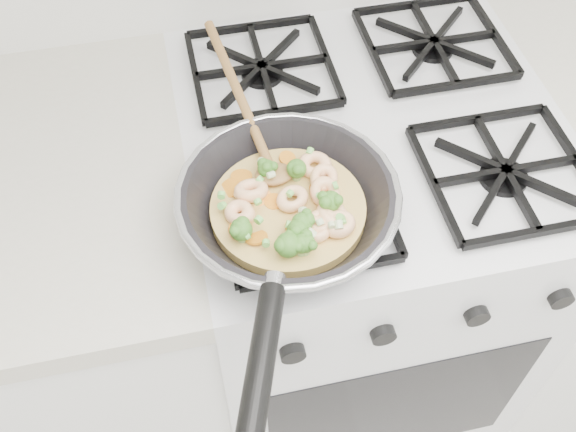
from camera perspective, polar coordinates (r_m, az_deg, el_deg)
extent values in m
cube|color=silver|center=(1.42, 5.51, -5.22)|extent=(0.60, 0.60, 0.90)
cube|color=black|center=(1.29, 9.28, -16.26)|extent=(0.48, 0.00, 0.40)
cube|color=black|center=(1.06, 7.44, 8.23)|extent=(0.56, 0.56, 0.02)
torus|color=#BABAC2|center=(0.86, 0.00, 1.90)|extent=(0.30, 0.30, 0.01)
cylinder|color=black|center=(0.74, -2.34, -12.61)|extent=(0.09, 0.19, 0.03)
cylinder|color=tan|center=(0.89, 0.00, 0.55)|extent=(0.21, 0.21, 0.02)
ellipsoid|color=olive|center=(0.90, -1.18, 3.60)|extent=(0.05, 0.06, 0.02)
cylinder|color=olive|center=(0.98, -4.28, 10.47)|extent=(0.06, 0.26, 0.07)
torus|color=#FFCC96|center=(0.89, -3.17, 2.17)|extent=(0.05, 0.06, 0.03)
torus|color=#FFCC96|center=(0.85, 2.39, -1.16)|extent=(0.05, 0.05, 0.02)
torus|color=#FFCC96|center=(0.88, 3.16, 2.06)|extent=(0.05, 0.05, 0.02)
torus|color=#FFCC96|center=(0.86, 3.76, 0.10)|extent=(0.06, 0.05, 0.03)
torus|color=#FFCC96|center=(0.92, 2.29, 4.37)|extent=(0.06, 0.07, 0.03)
torus|color=#FFCC96|center=(0.85, 2.87, -0.57)|extent=(0.05, 0.05, 0.02)
torus|color=#FFCC96|center=(0.90, 3.08, 3.27)|extent=(0.06, 0.06, 0.02)
torus|color=#FFCC96|center=(0.85, 4.36, -0.70)|extent=(0.06, 0.06, 0.02)
torus|color=#FFCC96|center=(0.86, -4.14, 0.24)|extent=(0.06, 0.06, 0.03)
torus|color=#FFCC96|center=(0.88, 0.35, 1.49)|extent=(0.06, 0.06, 0.02)
ellipsoid|color=#467F29|center=(0.90, 0.74, 4.06)|extent=(0.04, 0.04, 0.03)
ellipsoid|color=#467F29|center=(0.82, 1.13, -2.38)|extent=(0.03, 0.03, 0.03)
ellipsoid|color=#467F29|center=(0.83, -4.02, -1.19)|extent=(0.04, 0.04, 0.03)
ellipsoid|color=#467F29|center=(0.83, 0.83, -1.25)|extent=(0.04, 0.04, 0.03)
ellipsoid|color=#467F29|center=(0.90, -1.83, 4.08)|extent=(0.03, 0.03, 0.02)
ellipsoid|color=#467F29|center=(0.86, 3.66, 1.27)|extent=(0.04, 0.04, 0.03)
ellipsoid|color=#467F29|center=(0.82, 0.01, -2.48)|extent=(0.04, 0.04, 0.03)
ellipsoid|color=#467F29|center=(0.84, 1.20, -0.62)|extent=(0.04, 0.04, 0.03)
ellipsoid|color=#467F29|center=(0.82, 1.49, -2.33)|extent=(0.03, 0.03, 0.02)
cylinder|color=orange|center=(0.86, 1.55, -0.69)|extent=(0.03, 0.03, 0.01)
cylinder|color=orange|center=(0.93, -0.06, 4.97)|extent=(0.03, 0.03, 0.01)
cylinder|color=orange|center=(0.86, 0.67, -0.80)|extent=(0.04, 0.04, 0.01)
cylinder|color=orange|center=(0.89, -2.10, 1.52)|extent=(0.03, 0.03, 0.01)
cylinder|color=orange|center=(0.89, 3.60, 2.01)|extent=(0.03, 0.03, 0.01)
cylinder|color=orange|center=(0.91, -3.99, 3.38)|extent=(0.04, 0.04, 0.01)
cylinder|color=orange|center=(0.86, -4.20, -1.21)|extent=(0.03, 0.03, 0.01)
cylinder|color=orange|center=(0.85, -2.72, -1.84)|extent=(0.03, 0.03, 0.01)
cylinder|color=orange|center=(0.90, -4.97, 2.37)|extent=(0.04, 0.04, 0.01)
cylinder|color=orange|center=(0.91, -1.26, 3.21)|extent=(0.04, 0.04, 0.01)
cylinder|color=orange|center=(0.90, 2.69, 2.34)|extent=(0.03, 0.03, 0.01)
cylinder|color=orange|center=(0.85, 0.64, -1.87)|extent=(0.03, 0.03, 0.01)
cylinder|color=orange|center=(0.88, -1.24, 1.24)|extent=(0.03, 0.03, 0.00)
cylinder|color=orange|center=(0.90, -2.86, 2.15)|extent=(0.04, 0.04, 0.01)
cylinder|color=#74CF52|center=(0.92, 1.87, 5.52)|extent=(0.01, 0.01, 0.01)
cylinder|color=#BCD194|center=(0.82, 1.97, -1.47)|extent=(0.01, 0.01, 0.01)
cylinder|color=#BCD194|center=(0.85, 1.28, 0.45)|extent=(0.01, 0.01, 0.01)
cylinder|color=#74CF52|center=(0.86, 2.72, 1.78)|extent=(0.01, 0.01, 0.01)
cylinder|color=#74CF52|center=(0.83, -3.49, -1.65)|extent=(0.01, 0.01, 0.01)
cylinder|color=#BCD194|center=(0.82, 0.67, -2.27)|extent=(0.01, 0.01, 0.01)
cylinder|color=#74CF52|center=(0.85, 4.64, -0.41)|extent=(0.01, 0.01, 0.01)
cylinder|color=#74CF52|center=(0.87, 0.16, 1.93)|extent=(0.01, 0.01, 0.01)
cylinder|color=#74CF52|center=(0.87, -5.64, 0.88)|extent=(0.01, 0.01, 0.01)
cylinder|color=#74CF52|center=(0.89, -2.43, 3.10)|extent=(0.01, 0.01, 0.01)
cylinder|color=#74CF52|center=(0.84, 0.05, -0.73)|extent=(0.01, 0.01, 0.01)
cylinder|color=#BCD194|center=(0.83, 3.73, -0.77)|extent=(0.01, 0.01, 0.01)
cylinder|color=#BCD194|center=(0.91, -2.26, 4.61)|extent=(0.01, 0.01, 0.01)
cylinder|color=#74CF52|center=(0.83, -1.89, -2.33)|extent=(0.01, 0.01, 0.01)
cylinder|color=#74CF52|center=(0.85, -2.59, 1.21)|extent=(0.01, 0.01, 0.01)
cylinder|color=#74CF52|center=(0.88, 4.08, 2.63)|extent=(0.01, 0.01, 0.01)
cylinder|color=#BCD194|center=(0.84, 2.73, -0.50)|extent=(0.01, 0.01, 0.01)
cylinder|color=#BCD194|center=(0.88, -1.46, 3.53)|extent=(0.01, 0.01, 0.01)
cylinder|color=#BCD194|center=(0.84, 4.35, -0.76)|extent=(0.01, 0.01, 0.01)
cylinder|color=#74CF52|center=(0.85, 1.84, -0.06)|extent=(0.01, 0.01, 0.01)
cylinder|color=#74CF52|center=(0.84, 4.49, -0.12)|extent=(0.01, 0.01, 0.01)
cylinder|color=#74CF52|center=(0.84, -2.52, -0.34)|extent=(0.01, 0.01, 0.01)
cylinder|color=#74CF52|center=(0.87, -5.71, 1.78)|extent=(0.01, 0.01, 0.01)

